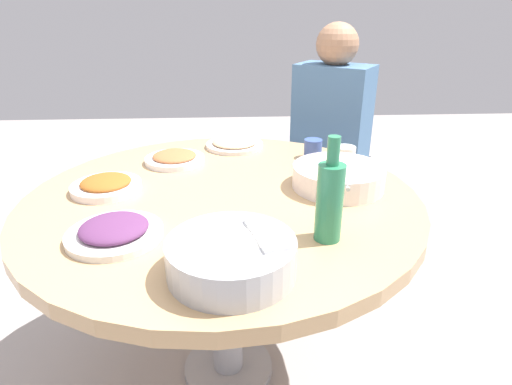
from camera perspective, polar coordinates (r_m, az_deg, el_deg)
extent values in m
plane|color=#9D9490|center=(1.76, -3.72, -22.81)|extent=(8.00, 8.00, 0.00)
cylinder|color=#99999E|center=(1.75, -3.73, -22.48)|extent=(0.33, 0.33, 0.03)
cylinder|color=#99999E|center=(1.52, -4.09, -13.34)|extent=(0.11, 0.11, 0.67)
cylinder|color=tan|center=(1.33, -4.54, -1.05)|extent=(1.22, 1.22, 0.04)
cylinder|color=#B2B5BA|center=(0.93, -3.33, -8.69)|extent=(0.28, 0.28, 0.08)
ellipsoid|color=white|center=(0.92, -3.34, -8.48)|extent=(0.23, 0.23, 0.09)
cube|color=white|center=(0.92, 1.30, -5.57)|extent=(0.09, 0.16, 0.01)
cylinder|color=white|center=(1.38, 11.03, 2.09)|extent=(0.29, 0.29, 0.07)
cylinder|color=black|center=(1.38, 11.01, 1.83)|extent=(0.26, 0.26, 0.05)
cylinder|color=silver|center=(1.37, 11.11, 3.06)|extent=(0.03, 0.32, 0.01)
cylinder|color=white|center=(1.42, -19.52, 0.70)|extent=(0.22, 0.22, 0.02)
ellipsoid|color=#A3551E|center=(1.41, -19.62, 1.33)|extent=(0.16, 0.16, 0.03)
cylinder|color=silver|center=(1.13, -18.50, -5.37)|extent=(0.24, 0.24, 0.02)
ellipsoid|color=#5C2E5A|center=(1.12, -18.63, -4.52)|extent=(0.17, 0.17, 0.04)
cylinder|color=silver|center=(1.76, -2.91, 6.40)|extent=(0.24, 0.24, 0.02)
ellipsoid|color=#DEAF7E|center=(1.76, -2.92, 6.84)|extent=(0.18, 0.18, 0.03)
cylinder|color=white|center=(1.61, -10.91, 4.37)|extent=(0.22, 0.22, 0.02)
ellipsoid|color=#B16338|center=(1.61, -10.95, 4.88)|extent=(0.16, 0.16, 0.03)
cylinder|color=#2B7E55|center=(1.04, 9.88, -1.41)|extent=(0.07, 0.07, 0.20)
cylinder|color=#2B7E55|center=(0.99, 10.42, 5.56)|extent=(0.03, 0.03, 0.07)
cylinder|color=#38519A|center=(1.64, 7.69, 5.88)|extent=(0.07, 0.07, 0.07)
cylinder|color=silver|center=(1.62, 11.94, 5.11)|extent=(0.08, 0.08, 0.06)
cylinder|color=brown|center=(2.27, 9.18, -4.02)|extent=(0.34, 0.34, 0.46)
cube|color=#2D333D|center=(2.15, 9.68, 2.78)|extent=(0.46, 0.46, 0.12)
cube|color=#476C93|center=(2.07, 10.23, 10.30)|extent=(0.39, 0.36, 0.46)
sphere|color=#A6795A|center=(2.02, 10.92, 19.03)|extent=(0.19, 0.19, 0.19)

